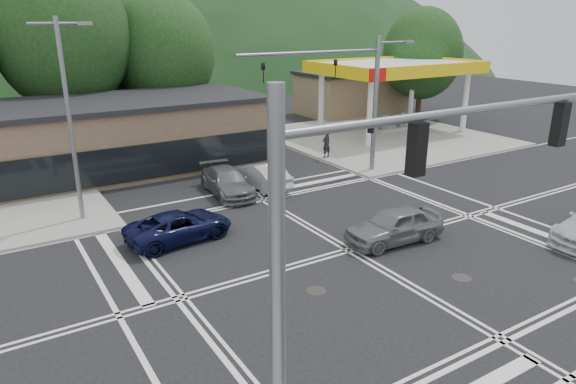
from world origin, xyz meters
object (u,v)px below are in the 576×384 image
car_queue_a (262,175)px  pedestrian (326,144)px  car_queue_b (193,139)px  car_grey_center (394,225)px  car_northbound (227,182)px  car_blue_west (179,226)px

car_queue_a → pedestrian: 7.16m
pedestrian → car_queue_b: bearing=-56.1°
car_queue_a → pedestrian: pedestrian is taller
car_queue_a → car_queue_b: (0.00, 10.13, 0.06)m
car_grey_center → car_northbound: 9.85m
car_blue_west → car_queue_a: car_queue_a is taller
car_grey_center → car_northbound: bearing=-157.0°
pedestrian → car_queue_a: bearing=16.3°
car_grey_center → car_queue_a: 9.37m
car_grey_center → car_queue_b: 19.46m
car_blue_west → pedestrian: bearing=-66.9°
car_blue_west → car_grey_center: 9.00m
car_northbound → car_grey_center: bearing=-64.7°
car_queue_b → pedestrian: (6.50, -7.14, 0.28)m
car_queue_a → car_northbound: 2.15m
car_blue_west → car_queue_b: size_ratio=1.02×
car_blue_west → car_queue_a: bearing=-62.3°
car_grey_center → car_queue_b: size_ratio=0.99×
car_northbound → pedestrian: (8.65, 2.99, 0.36)m
car_queue_a → car_northbound: size_ratio=0.90×
car_blue_west → car_grey_center: size_ratio=1.04×
car_blue_west → car_queue_b: car_queue_b is taller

